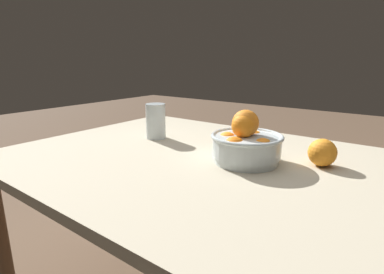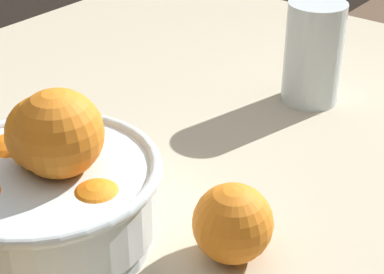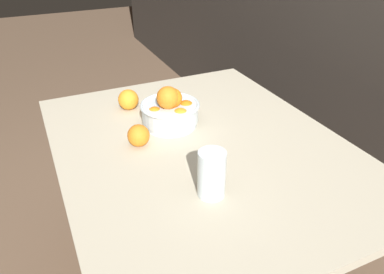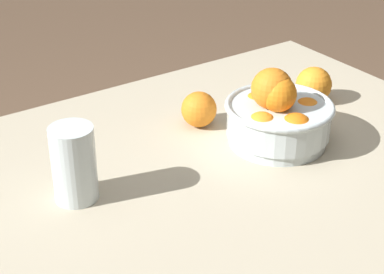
{
  "view_description": "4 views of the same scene",
  "coord_description": "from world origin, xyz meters",
  "px_view_note": "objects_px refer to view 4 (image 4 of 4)",
  "views": [
    {
      "loc": [
        -0.58,
        0.77,
        1.07
      ],
      "look_at": [
        0.03,
        -0.05,
        0.8
      ],
      "focal_mm": 28.0,
      "sensor_mm": 36.0,
      "label": 1
    },
    {
      "loc": [
        -0.49,
        -0.46,
        1.16
      ],
      "look_at": [
        0.01,
        -0.08,
        0.8
      ],
      "focal_mm": 60.0,
      "sensor_mm": 36.0,
      "label": 2
    },
    {
      "loc": [
        0.99,
        -0.49,
        1.44
      ],
      "look_at": [
        0.04,
        -0.06,
        0.82
      ],
      "focal_mm": 35.0,
      "sensor_mm": 36.0,
      "label": 3
    },
    {
      "loc": [
        0.62,
        0.81,
        1.4
      ],
      "look_at": [
        0.02,
        -0.08,
        0.81
      ],
      "focal_mm": 60.0,
      "sensor_mm": 36.0,
      "label": 4
    }
  ],
  "objects_px": {
    "juice_glass": "(74,167)",
    "orange_loose_near_bowl": "(314,85)",
    "fruit_bowl": "(278,117)",
    "orange_loose_front": "(199,109)"
  },
  "relations": [
    {
      "from": "orange_loose_front",
      "to": "fruit_bowl",
      "type": "bearing_deg",
      "value": 119.69
    },
    {
      "from": "juice_glass",
      "to": "orange_loose_front",
      "type": "distance_m",
      "value": 0.36
    },
    {
      "from": "orange_loose_front",
      "to": "orange_loose_near_bowl",
      "type": "bearing_deg",
      "value": 170.32
    },
    {
      "from": "orange_loose_near_bowl",
      "to": "fruit_bowl",
      "type": "bearing_deg",
      "value": 27.55
    },
    {
      "from": "juice_glass",
      "to": "orange_loose_near_bowl",
      "type": "height_order",
      "value": "juice_glass"
    },
    {
      "from": "fruit_bowl",
      "to": "juice_glass",
      "type": "distance_m",
      "value": 0.43
    },
    {
      "from": "juice_glass",
      "to": "orange_loose_near_bowl",
      "type": "xyz_separation_m",
      "value": [
        -0.63,
        -0.06,
        -0.02
      ]
    },
    {
      "from": "juice_glass",
      "to": "orange_loose_front",
      "type": "height_order",
      "value": "juice_glass"
    },
    {
      "from": "fruit_bowl",
      "to": "juice_glass",
      "type": "bearing_deg",
      "value": -6.54
    },
    {
      "from": "fruit_bowl",
      "to": "orange_loose_near_bowl",
      "type": "distance_m",
      "value": 0.23
    }
  ]
}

